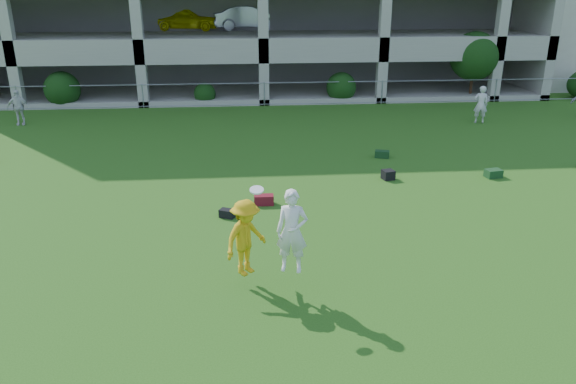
{
  "coord_description": "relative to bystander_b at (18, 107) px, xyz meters",
  "views": [
    {
      "loc": [
        -1.19,
        -9.03,
        5.99
      ],
      "look_at": [
        -0.17,
        3.0,
        1.4
      ],
      "focal_mm": 35.0,
      "sensor_mm": 36.0,
      "label": 1
    }
  ],
  "objects": [
    {
      "name": "ground",
      "position": [
        10.86,
        -15.98,
        -0.77
      ],
      "size": [
        100.0,
        100.0,
        0.0
      ],
      "primitive_type": "plane",
      "color": "#235114",
      "rests_on": "ground"
    },
    {
      "name": "bystander_b",
      "position": [
        0.0,
        0.0,
        0.0
      ],
      "size": [
        0.94,
        0.48,
        1.54
      ],
      "primitive_type": "imported",
      "rotation": [
        0.0,
        0.0,
        0.12
      ],
      "color": "silver",
      "rests_on": "ground"
    },
    {
      "name": "bystander_e",
      "position": [
        20.2,
        -1.37,
        0.05
      ],
      "size": [
        0.68,
        0.53,
        1.65
      ],
      "primitive_type": "imported",
      "rotation": [
        0.0,
        0.0,
        2.9
      ],
      "color": "silver",
      "rests_on": "ground"
    },
    {
      "name": "bag_red_a",
      "position": [
        10.23,
        -10.24,
        -0.63
      ],
      "size": [
        0.55,
        0.31,
        0.28
      ],
      "primitive_type": "cube",
      "rotation": [
        0.0,
        0.0,
        -0.02
      ],
      "color": "#5C100F",
      "rests_on": "ground"
    },
    {
      "name": "bag_black_b",
      "position": [
        9.21,
        -11.07,
        -0.66
      ],
      "size": [
        0.47,
        0.4,
        0.22
      ],
      "primitive_type": "cube",
      "rotation": [
        0.0,
        0.0,
        -0.46
      ],
      "color": "black",
      "rests_on": "ground"
    },
    {
      "name": "bag_green_c",
      "position": [
        17.72,
        -8.52,
        -0.64
      ],
      "size": [
        0.55,
        0.43,
        0.26
      ],
      "primitive_type": "cube",
      "rotation": [
        0.0,
        0.0,
        0.18
      ],
      "color": "#153B1B",
      "rests_on": "ground"
    },
    {
      "name": "crate_d",
      "position": [
        14.28,
        -8.43,
        -0.62
      ],
      "size": [
        0.42,
        0.42,
        0.3
      ],
      "primitive_type": "cube",
      "rotation": [
        0.0,
        0.0,
        0.23
      ],
      "color": "black",
      "rests_on": "ground"
    },
    {
      "name": "bag_green_g",
      "position": [
        14.66,
        -6.11,
        -0.65
      ],
      "size": [
        0.57,
        0.43,
        0.25
      ],
      "primitive_type": "cube",
      "rotation": [
        0.0,
        0.0,
        -0.3
      ],
      "color": "#133312",
      "rests_on": "ground"
    },
    {
      "name": "frisbee_contest",
      "position": [
        9.95,
        -14.8,
        0.4
      ],
      "size": [
        1.83,
        1.29,
        2.04
      ],
      "color": "gold",
      "rests_on": "ground"
    },
    {
      "name": "fence",
      "position": [
        10.86,
        3.02,
        -0.16
      ],
      "size": [
        36.06,
        0.06,
        1.2
      ],
      "color": "gray",
      "rests_on": "ground"
    },
    {
      "name": "shrub_row",
      "position": [
        15.45,
        3.72,
        0.74
      ],
      "size": [
        34.38,
        2.52,
        3.5
      ],
      "color": "#163D11",
      "rests_on": "ground"
    }
  ]
}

